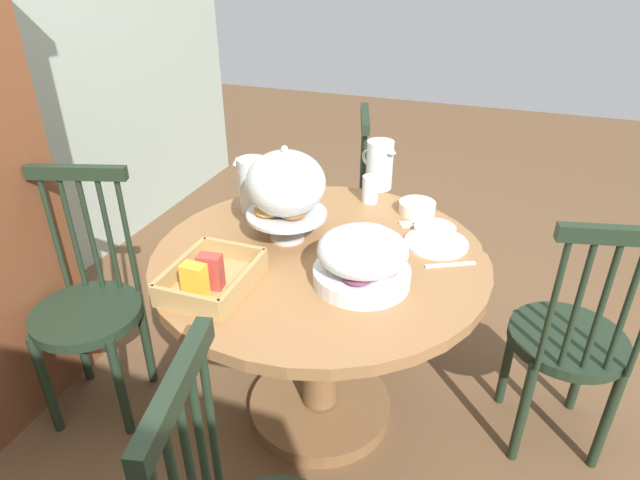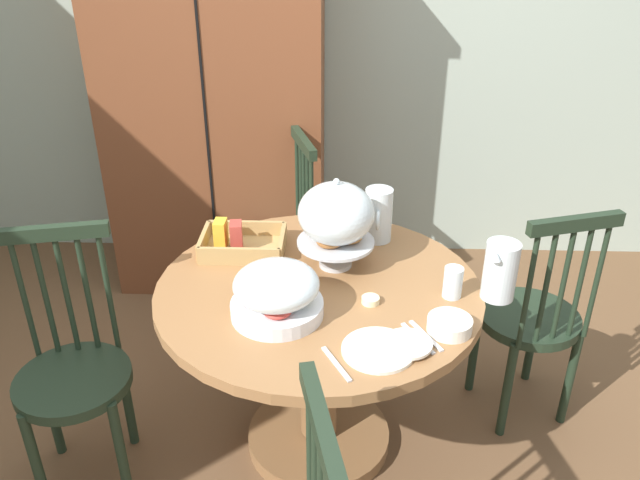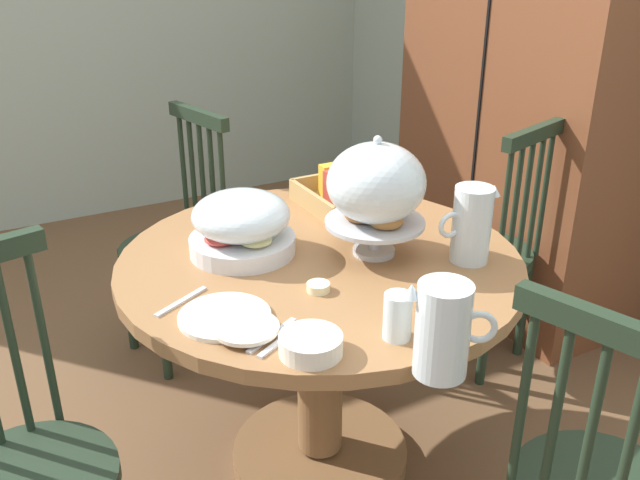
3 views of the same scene
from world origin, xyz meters
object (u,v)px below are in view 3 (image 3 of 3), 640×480
object	(u,v)px
windsor_chair_near_window	(485,255)
fruit_platter_covered	(242,225)
dining_table	(320,325)
drinking_glass	(398,316)
windsor_chair_by_cabinet	(177,248)
cereal_basket	(339,196)
milk_pitcher	(471,228)
wooden_armoire	(533,85)
orange_juice_pitcher	(442,334)
pastry_stand_with_dome	(376,187)
butter_dish	(318,287)
windsor_chair_facing_door	(24,479)
china_plate_large	(225,316)
cereal_bowl	(311,344)
china_plate_small	(247,328)

from	to	relation	value
windsor_chair_near_window	fruit_platter_covered	xyz separation A→B (m)	(0.10, -1.02, 0.37)
dining_table	drinking_glass	distance (m)	0.54
windsor_chair_by_cabinet	cereal_basket	bearing A→B (deg)	36.88
milk_pitcher	wooden_armoire	bearing A→B (deg)	128.98
orange_juice_pitcher	windsor_chair_near_window	bearing A→B (deg)	133.29
milk_pitcher	windsor_chair_by_cabinet	bearing A→B (deg)	-154.32
pastry_stand_with_dome	orange_juice_pitcher	distance (m)	0.59
dining_table	butter_dish	bearing A→B (deg)	-29.82
dining_table	windsor_chair_facing_door	bearing A→B (deg)	-78.73
dining_table	fruit_platter_covered	world-z (taller)	fruit_platter_covered
cereal_basket	milk_pitcher	bearing A→B (deg)	11.55
pastry_stand_with_dome	china_plate_large	world-z (taller)	pastry_stand_with_dome
fruit_platter_covered	orange_juice_pitcher	world-z (taller)	orange_juice_pitcher
dining_table	butter_dish	size ratio (longest dim) A/B	18.93
cereal_bowl	butter_dish	xyz separation A→B (m)	(-0.24, 0.15, -0.01)
cereal_bowl	pastry_stand_with_dome	bearing A→B (deg)	132.46
orange_juice_pitcher	china_plate_small	size ratio (longest dim) A/B	1.36
windsor_chair_by_cabinet	fruit_platter_covered	bearing A→B (deg)	-1.20
wooden_armoire	china_plate_small	distance (m)	1.89
wooden_armoire	cereal_bowl	world-z (taller)	wooden_armoire
pastry_stand_with_dome	drinking_glass	size ratio (longest dim) A/B	3.13
fruit_platter_covered	drinking_glass	xyz separation A→B (m)	(0.58, 0.13, -0.03)
windsor_chair_by_cabinet	china_plate_small	xyz separation A→B (m)	(1.13, -0.18, 0.30)
milk_pitcher	china_plate_large	xyz separation A→B (m)	(-0.03, -0.71, -0.09)
windsor_chair_near_window	milk_pitcher	size ratio (longest dim) A/B	4.55
windsor_chair_facing_door	windsor_chair_by_cabinet	bearing A→B (deg)	146.14
orange_juice_pitcher	butter_dish	distance (m)	0.44
windsor_chair_facing_door	fruit_platter_covered	distance (m)	0.82
windsor_chair_facing_door	fruit_platter_covered	xyz separation A→B (m)	(-0.30, 0.67, 0.37)
cereal_basket	fruit_platter_covered	bearing A→B (deg)	-66.60
orange_juice_pitcher	china_plate_small	world-z (taller)	orange_juice_pitcher
windsor_chair_by_cabinet	pastry_stand_with_dome	size ratio (longest dim) A/B	2.83
milk_pitcher	butter_dish	distance (m)	0.46
windsor_chair_near_window	milk_pitcher	world-z (taller)	windsor_chair_near_window
windsor_chair_near_window	cereal_basket	size ratio (longest dim) A/B	3.09
china_plate_small	fruit_platter_covered	bearing A→B (deg)	158.39
wooden_armoire	china_plate_large	bearing A→B (deg)	-65.64
dining_table	windsor_chair_near_window	distance (m)	0.87
windsor_chair_facing_door	cereal_basket	size ratio (longest dim) A/B	3.09
windsor_chair_facing_door	butter_dish	size ratio (longest dim) A/B	16.25
cereal_basket	cereal_bowl	size ratio (longest dim) A/B	2.26
pastry_stand_with_dome	fruit_platter_covered	world-z (taller)	pastry_stand_with_dome
pastry_stand_with_dome	fruit_platter_covered	size ratio (longest dim) A/B	1.15
wooden_armoire	milk_pitcher	world-z (taller)	wooden_armoire
cereal_basket	drinking_glass	size ratio (longest dim) A/B	2.87
cereal_basket	butter_dish	size ratio (longest dim) A/B	5.27
milk_pitcher	drinking_glass	bearing A→B (deg)	-59.77
drinking_glass	dining_table	bearing A→B (deg)	173.59
cereal_bowl	fruit_platter_covered	bearing A→B (deg)	172.76
china_plate_small	cereal_basket	bearing A→B (deg)	135.26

